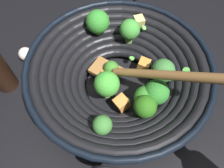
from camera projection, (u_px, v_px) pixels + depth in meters
ground_plane at (118, 87)px, 0.56m from camera, size 4.00×4.00×0.00m
wok at (120, 72)px, 0.50m from camera, size 0.43×0.41×0.22m
garlic_bulb at (26, 54)px, 0.59m from camera, size 0.04×0.04×0.04m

